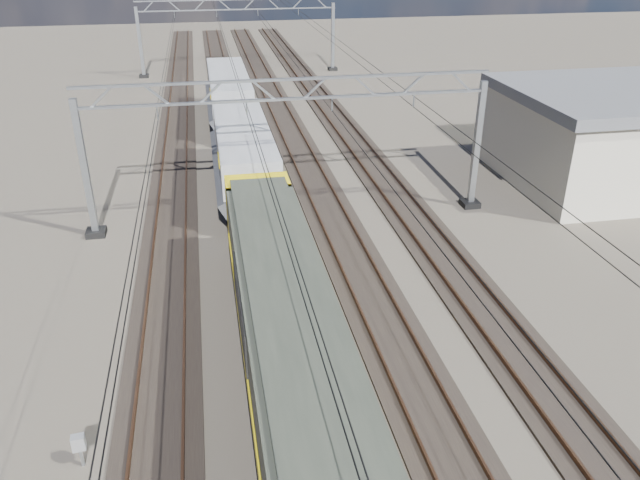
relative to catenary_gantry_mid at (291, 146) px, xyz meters
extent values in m
plane|color=#28241E|center=(0.00, -4.00, -3.91)|extent=(160.00, 160.00, 0.00)
cube|color=black|center=(-6.00, -4.00, -3.85)|extent=(2.60, 140.00, 0.12)
cube|color=#543521|center=(-6.72, -4.00, -3.69)|extent=(0.08, 140.00, 0.16)
cube|color=#543521|center=(-5.28, -4.00, -3.69)|extent=(0.08, 140.00, 0.16)
cube|color=black|center=(-2.00, -4.00, -3.85)|extent=(2.60, 140.00, 0.12)
cube|color=#543521|center=(-2.72, -4.00, -3.69)|extent=(0.08, 140.00, 0.16)
cube|color=#543521|center=(-1.28, -4.00, -3.69)|extent=(0.08, 140.00, 0.16)
cube|color=black|center=(2.00, -4.00, -3.85)|extent=(2.60, 140.00, 0.12)
cube|color=#543521|center=(1.28, -4.00, -3.69)|extent=(0.08, 140.00, 0.16)
cube|color=#543521|center=(2.72, -4.00, -3.69)|extent=(0.08, 140.00, 0.16)
cube|color=black|center=(6.00, -4.00, -3.85)|extent=(2.60, 140.00, 0.12)
cube|color=#543521|center=(5.28, -4.00, -3.69)|extent=(0.08, 140.00, 0.16)
cube|color=#543521|center=(6.72, -4.00, -3.69)|extent=(0.08, 140.00, 0.16)
cube|color=gray|center=(-9.50, 0.00, -0.61)|extent=(0.30, 0.30, 6.60)
cube|color=gray|center=(9.50, 0.00, -0.61)|extent=(0.30, 0.30, 6.60)
cube|color=black|center=(-9.50, 0.00, -3.76)|extent=(0.90, 0.90, 0.30)
cube|color=black|center=(9.50, 0.00, -3.76)|extent=(0.90, 0.90, 0.30)
cube|color=gray|center=(0.00, 0.00, 3.14)|extent=(19.30, 0.18, 0.12)
cube|color=gray|center=(0.00, 0.00, 2.24)|extent=(19.30, 0.18, 0.12)
cube|color=gray|center=(-8.31, 0.00, 2.69)|extent=(1.03, 0.10, 0.94)
cube|color=gray|center=(-5.94, 0.00, 2.69)|extent=(1.03, 0.10, 0.94)
cube|color=gray|center=(-3.56, 0.00, 2.69)|extent=(1.03, 0.10, 0.94)
cube|color=gray|center=(-1.19, 0.00, 2.69)|extent=(1.03, 0.10, 0.94)
cube|color=gray|center=(1.19, 0.00, 2.69)|extent=(1.03, 0.10, 0.94)
cube|color=gray|center=(3.56, 0.00, 2.69)|extent=(1.03, 0.10, 0.94)
cube|color=gray|center=(5.94, 0.00, 2.69)|extent=(1.03, 0.10, 0.94)
cube|color=gray|center=(8.31, 0.00, 2.69)|extent=(1.03, 0.10, 0.94)
cube|color=gray|center=(-6.00, 0.00, 1.92)|extent=(0.06, 0.06, 0.65)
cube|color=gray|center=(-2.00, 0.00, 1.92)|extent=(0.06, 0.06, 0.65)
cube|color=gray|center=(2.00, 0.00, 1.92)|extent=(0.06, 0.06, 0.65)
cube|color=gray|center=(6.00, 0.00, 1.92)|extent=(0.06, 0.06, 0.65)
cube|color=gray|center=(-9.50, 36.00, -0.61)|extent=(0.30, 0.30, 6.60)
cube|color=gray|center=(9.50, 36.00, -0.61)|extent=(0.30, 0.30, 6.60)
cube|color=black|center=(-9.50, 36.00, -3.76)|extent=(0.90, 0.90, 0.30)
cube|color=black|center=(9.50, 36.00, -3.76)|extent=(0.90, 0.90, 0.30)
cube|color=gray|center=(0.00, 36.00, 3.14)|extent=(19.30, 0.18, 0.12)
cube|color=gray|center=(0.00, 36.00, 2.24)|extent=(19.30, 0.18, 0.12)
cube|color=gray|center=(-8.31, 36.00, 2.69)|extent=(1.03, 0.10, 0.94)
cube|color=gray|center=(-5.94, 36.00, 2.69)|extent=(1.03, 0.10, 0.94)
cube|color=gray|center=(-3.56, 36.00, 2.69)|extent=(1.03, 0.10, 0.94)
cube|color=gray|center=(-1.19, 36.00, 2.69)|extent=(1.03, 0.10, 0.94)
cube|color=gray|center=(1.19, 36.00, 2.69)|extent=(1.03, 0.10, 0.94)
cube|color=gray|center=(3.56, 36.00, 2.69)|extent=(1.03, 0.10, 0.94)
cube|color=gray|center=(5.94, 36.00, 2.69)|extent=(1.03, 0.10, 0.94)
cube|color=gray|center=(8.31, 36.00, 2.69)|extent=(1.03, 0.10, 0.94)
cube|color=gray|center=(-6.00, 36.00, 1.92)|extent=(0.06, 0.06, 0.65)
cube|color=gray|center=(-2.00, 36.00, 1.92)|extent=(0.06, 0.06, 0.65)
cube|color=gray|center=(2.00, 36.00, 1.92)|extent=(0.06, 0.06, 0.65)
cube|color=gray|center=(6.00, 36.00, 1.92)|extent=(0.06, 0.06, 0.65)
cylinder|color=black|center=(-6.00, 4.00, 1.59)|extent=(0.03, 140.00, 0.03)
cylinder|color=black|center=(-6.00, 4.00, 2.09)|extent=(0.03, 140.00, 0.03)
cylinder|color=black|center=(-2.00, 4.00, 1.59)|extent=(0.03, 140.00, 0.03)
cylinder|color=black|center=(-2.00, 4.00, 2.09)|extent=(0.03, 140.00, 0.03)
cylinder|color=black|center=(2.00, 4.00, 1.59)|extent=(0.03, 140.00, 0.03)
cylinder|color=black|center=(2.00, 4.00, 2.09)|extent=(0.03, 140.00, 0.03)
cylinder|color=black|center=(6.00, 4.00, 1.59)|extent=(0.03, 140.00, 0.03)
cylinder|color=black|center=(6.00, 4.00, 2.09)|extent=(0.03, 140.00, 0.03)
cube|color=black|center=(-2.00, -6.77, -3.16)|extent=(2.20, 3.60, 0.60)
cube|color=black|center=(-2.00, -13.27, -2.78)|extent=(2.65, 20.00, 0.25)
cube|color=black|center=(-2.00, -13.27, -3.16)|extent=(2.20, 4.50, 0.75)
cube|color=#2A2F27|center=(-2.00, -13.27, -1.36)|extent=(2.65, 17.00, 2.60)
cube|color=yellow|center=(-3.34, -13.27, -2.36)|extent=(0.04, 17.00, 0.60)
cube|color=yellow|center=(-0.66, -13.27, -2.36)|extent=(0.04, 17.00, 0.60)
cube|color=black|center=(-3.35, -12.27, -1.01)|extent=(0.05, 5.00, 1.40)
cube|color=black|center=(-0.65, -12.27, -1.01)|extent=(0.05, 5.00, 1.40)
cube|color=#2A2F27|center=(-2.00, -13.27, 0.01)|extent=(2.25, 18.00, 0.15)
cube|color=yellow|center=(-2.00, -4.17, -1.36)|extent=(2.65, 1.80, 2.60)
cube|color=yellow|center=(-2.00, -3.22, -0.86)|extent=(2.60, 0.46, 1.52)
cube|color=black|center=(-2.55, -3.12, -0.76)|extent=(0.85, 0.08, 0.75)
cube|color=black|center=(-1.45, -3.12, -0.76)|extent=(0.85, 0.08, 0.75)
cylinder|color=black|center=(-2.85, -2.97, -2.76)|extent=(0.36, 0.50, 0.36)
cylinder|color=black|center=(-1.15, -2.97, -2.76)|extent=(0.36, 0.50, 0.36)
cylinder|color=white|center=(-2.60, -3.07, -2.16)|extent=(0.20, 0.08, 0.20)
cylinder|color=white|center=(-1.40, -3.07, -2.16)|extent=(0.20, 0.08, 0.20)
cube|color=black|center=(-2.00, -0.07, -3.19)|extent=(2.20, 2.60, 0.55)
cube|color=black|center=(-2.00, 8.93, -3.19)|extent=(2.20, 2.60, 0.55)
cube|color=black|center=(-2.00, 4.43, -2.83)|extent=(2.40, 13.00, 0.20)
cube|color=gray|center=(-2.00, 4.43, -1.11)|extent=(2.80, 12.00, 1.80)
cube|color=#47494E|center=(-2.95, 4.43, -2.36)|extent=(1.48, 12.00, 1.36)
cube|color=#47494E|center=(-1.05, 4.43, -2.36)|extent=(1.48, 12.00, 1.36)
cube|color=yellow|center=(-3.42, 1.43, -1.01)|extent=(0.04, 1.20, 0.50)
cube|color=black|center=(-2.00, 14.13, -3.19)|extent=(2.20, 2.60, 0.55)
cube|color=black|center=(-2.00, 23.13, -3.19)|extent=(2.20, 2.60, 0.55)
cube|color=black|center=(-2.00, 18.63, -2.83)|extent=(2.40, 13.00, 0.20)
cube|color=gray|center=(-2.00, 18.63, -1.11)|extent=(2.80, 12.00, 1.80)
cube|color=#47494E|center=(-2.95, 18.63, -2.36)|extent=(1.48, 12.00, 1.36)
cube|color=#47494E|center=(-1.05, 18.63, -2.36)|extent=(1.48, 12.00, 1.36)
cube|color=yellow|center=(-3.42, 15.63, -1.01)|extent=(0.04, 1.20, 0.50)
cube|color=gray|center=(-7.98, -14.87, -3.60)|extent=(0.09, 0.09, 0.61)
cube|color=#95999C|center=(-7.98, -14.87, -3.07)|extent=(0.38, 0.30, 0.44)
camera|label=1|loc=(-3.90, -28.36, 9.29)|focal=35.00mm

